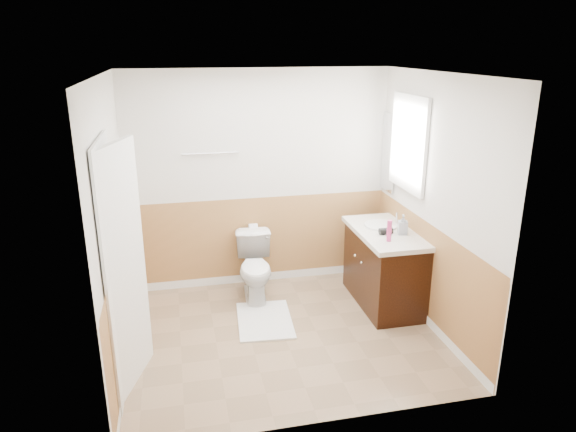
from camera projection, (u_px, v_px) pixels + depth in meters
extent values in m
plane|color=#8C7051|center=(284.00, 334.00, 5.17)|extent=(3.00, 3.00, 0.00)
plane|color=white|center=(283.00, 74.00, 4.39)|extent=(3.00, 3.00, 0.00)
plane|color=silver|center=(260.00, 180.00, 5.99)|extent=(3.00, 0.00, 3.00)
plane|color=silver|center=(323.00, 272.00, 3.58)|extent=(3.00, 0.00, 3.00)
plane|color=silver|center=(112.00, 226.00, 4.47)|extent=(0.00, 3.00, 3.00)
plane|color=silver|center=(433.00, 204.00, 5.09)|extent=(0.00, 3.00, 3.00)
plane|color=#B78349|center=(261.00, 242.00, 6.21)|extent=(3.00, 0.00, 3.00)
plane|color=#B78349|center=(320.00, 365.00, 3.82)|extent=(3.00, 0.00, 3.00)
plane|color=#B78349|center=(122.00, 305.00, 4.71)|extent=(0.00, 2.60, 2.60)
plane|color=#B78349|center=(426.00, 275.00, 5.32)|extent=(0.00, 2.60, 2.60)
imported|color=white|center=(255.00, 268.00, 5.84)|extent=(0.45, 0.73, 0.72)
cube|color=silver|center=(265.00, 320.00, 5.42)|extent=(0.61, 0.84, 0.02)
cube|color=black|center=(384.00, 269.00, 5.69)|extent=(0.55, 1.10, 0.80)
sphere|color=#B7B8BE|center=(362.00, 263.00, 5.49)|extent=(0.03, 0.03, 0.03)
sphere|color=silver|center=(355.00, 255.00, 5.68)|extent=(0.03, 0.03, 0.03)
cube|color=beige|center=(385.00, 233.00, 5.56)|extent=(0.60, 1.15, 0.05)
cylinder|color=white|center=(381.00, 225.00, 5.69)|extent=(0.36, 0.36, 0.02)
cylinder|color=#BABBC1|center=(397.00, 219.00, 5.71)|extent=(0.02, 0.02, 0.14)
cylinder|color=#C13273|center=(389.00, 231.00, 5.23)|extent=(0.05, 0.05, 0.22)
imported|color=gray|center=(403.00, 224.00, 5.42)|extent=(0.12, 0.12, 0.21)
cylinder|color=black|center=(386.00, 231.00, 5.44)|extent=(0.14, 0.07, 0.07)
cylinder|color=black|center=(383.00, 234.00, 5.43)|extent=(0.03, 0.03, 0.07)
cube|color=silver|center=(389.00, 153.00, 6.01)|extent=(0.02, 0.35, 0.90)
cube|color=white|center=(408.00, 143.00, 5.47)|extent=(0.04, 0.80, 1.00)
cube|color=white|center=(410.00, 143.00, 5.48)|extent=(0.01, 0.70, 0.90)
cube|color=white|center=(123.00, 271.00, 4.15)|extent=(0.29, 0.78, 2.04)
cube|color=white|center=(113.00, 271.00, 4.13)|extent=(0.02, 0.92, 2.10)
sphere|color=silver|center=(134.00, 262.00, 4.49)|extent=(0.06, 0.06, 0.06)
cylinder|color=silver|center=(210.00, 153.00, 5.72)|extent=(0.62, 0.02, 0.02)
cylinder|color=silver|center=(253.00, 228.00, 6.07)|extent=(0.14, 0.02, 0.02)
cylinder|color=white|center=(253.00, 228.00, 6.07)|extent=(0.10, 0.11, 0.11)
cube|color=white|center=(253.00, 237.00, 6.11)|extent=(0.10, 0.01, 0.16)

